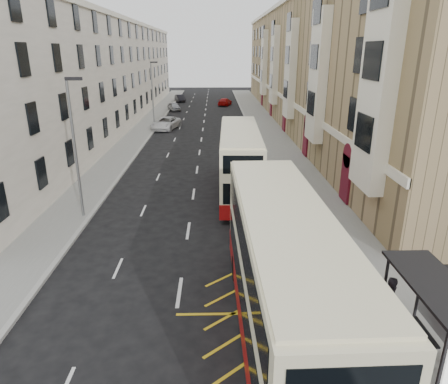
{
  "coord_description": "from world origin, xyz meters",
  "views": [
    {
      "loc": [
        1.53,
        -10.25,
        9.5
      ],
      "look_at": [
        1.98,
        9.21,
        2.55
      ],
      "focal_mm": 32.0,
      "sensor_mm": 36.0,
      "label": 1
    }
  ],
  "objects_px": {
    "pedestrian_near": "(388,301)",
    "double_decker_rear": "(240,161)",
    "street_lamp_far": "(153,90)",
    "car_dark": "(180,98)",
    "white_van": "(166,123)",
    "car_red": "(225,102)",
    "car_silver": "(174,107)",
    "double_decker_front": "(283,277)",
    "pedestrian_far": "(375,313)",
    "street_lamp_near": "(75,142)",
    "bus_shelter": "(444,311)"
  },
  "relations": [
    {
      "from": "street_lamp_far",
      "to": "double_decker_rear",
      "type": "distance_m",
      "value": 27.65
    },
    {
      "from": "double_decker_front",
      "to": "double_decker_rear",
      "type": "distance_m",
      "value": 15.08
    },
    {
      "from": "bus_shelter",
      "to": "pedestrian_near",
      "type": "distance_m",
      "value": 2.39
    },
    {
      "from": "pedestrian_near",
      "to": "double_decker_rear",
      "type": "bearing_deg",
      "value": -96.62
    },
    {
      "from": "bus_shelter",
      "to": "car_silver",
      "type": "relative_size",
      "value": 1.08
    },
    {
      "from": "car_dark",
      "to": "pedestrian_near",
      "type": "bearing_deg",
      "value": -95.7
    },
    {
      "from": "street_lamp_far",
      "to": "pedestrian_near",
      "type": "bearing_deg",
      "value": -70.86
    },
    {
      "from": "white_van",
      "to": "car_red",
      "type": "height_order",
      "value": "white_van"
    },
    {
      "from": "pedestrian_near",
      "to": "white_van",
      "type": "height_order",
      "value": "pedestrian_near"
    },
    {
      "from": "car_dark",
      "to": "street_lamp_far",
      "type": "bearing_deg",
      "value": -109.01
    },
    {
      "from": "white_van",
      "to": "street_lamp_far",
      "type": "bearing_deg",
      "value": 147.89
    },
    {
      "from": "street_lamp_far",
      "to": "double_decker_front",
      "type": "relative_size",
      "value": 0.66
    },
    {
      "from": "bus_shelter",
      "to": "car_dark",
      "type": "relative_size",
      "value": 1.06
    },
    {
      "from": "street_lamp_far",
      "to": "car_red",
      "type": "relative_size",
      "value": 1.8
    },
    {
      "from": "bus_shelter",
      "to": "double_decker_rear",
      "type": "height_order",
      "value": "double_decker_rear"
    },
    {
      "from": "pedestrian_near",
      "to": "street_lamp_far",
      "type": "bearing_deg",
      "value": -94.46
    },
    {
      "from": "car_red",
      "to": "car_silver",
      "type": "bearing_deg",
      "value": 51.58
    },
    {
      "from": "double_decker_rear",
      "to": "car_red",
      "type": "bearing_deg",
      "value": 91.68
    },
    {
      "from": "bus_shelter",
      "to": "car_dark",
      "type": "height_order",
      "value": "bus_shelter"
    },
    {
      "from": "street_lamp_far",
      "to": "double_decker_front",
      "type": "height_order",
      "value": "street_lamp_far"
    },
    {
      "from": "street_lamp_near",
      "to": "pedestrian_far",
      "type": "bearing_deg",
      "value": -39.51
    },
    {
      "from": "street_lamp_far",
      "to": "pedestrian_far",
      "type": "distance_m",
      "value": 43.22
    },
    {
      "from": "double_decker_front",
      "to": "car_silver",
      "type": "height_order",
      "value": "double_decker_front"
    },
    {
      "from": "bus_shelter",
      "to": "car_red",
      "type": "xyz_separation_m",
      "value": [
        -4.98,
        63.44,
        -1.49
      ]
    },
    {
      "from": "street_lamp_far",
      "to": "pedestrian_near",
      "type": "height_order",
      "value": "street_lamp_far"
    },
    {
      "from": "pedestrian_near",
      "to": "pedestrian_far",
      "type": "bearing_deg",
      "value": 17.64
    },
    {
      "from": "pedestrian_near",
      "to": "bus_shelter",
      "type": "bearing_deg",
      "value": 85.07
    },
    {
      "from": "street_lamp_far",
      "to": "car_dark",
      "type": "bearing_deg",
      "value": 87.54
    },
    {
      "from": "bus_shelter",
      "to": "street_lamp_far",
      "type": "distance_m",
      "value": 44.94
    },
    {
      "from": "bus_shelter",
      "to": "car_silver",
      "type": "xyz_separation_m",
      "value": [
        -13.54,
        57.03,
        -1.47
      ]
    },
    {
      "from": "bus_shelter",
      "to": "street_lamp_near",
      "type": "distance_m",
      "value": 19.38
    },
    {
      "from": "street_lamp_far",
      "to": "double_decker_rear",
      "type": "bearing_deg",
      "value": -69.67
    },
    {
      "from": "street_lamp_far",
      "to": "car_dark",
      "type": "relative_size",
      "value": 1.99
    },
    {
      "from": "pedestrian_far",
      "to": "car_silver",
      "type": "distance_m",
      "value": 56.92
    },
    {
      "from": "street_lamp_far",
      "to": "car_silver",
      "type": "distance_m",
      "value": 15.21
    },
    {
      "from": "street_lamp_near",
      "to": "car_dark",
      "type": "height_order",
      "value": "street_lamp_near"
    },
    {
      "from": "double_decker_rear",
      "to": "car_dark",
      "type": "distance_m",
      "value": 53.28
    },
    {
      "from": "white_van",
      "to": "double_decker_rear",
      "type": "bearing_deg",
      "value": -57.37
    },
    {
      "from": "bus_shelter",
      "to": "double_decker_rear",
      "type": "relative_size",
      "value": 0.37
    },
    {
      "from": "bus_shelter",
      "to": "pedestrian_near",
      "type": "xyz_separation_m",
      "value": [
        -0.69,
        2.04,
        -1.04
      ]
    },
    {
      "from": "double_decker_front",
      "to": "pedestrian_far",
      "type": "height_order",
      "value": "double_decker_front"
    },
    {
      "from": "street_lamp_far",
      "to": "pedestrian_near",
      "type": "relative_size",
      "value": 4.22
    },
    {
      "from": "pedestrian_far",
      "to": "car_silver",
      "type": "relative_size",
      "value": 0.45
    },
    {
      "from": "street_lamp_near",
      "to": "street_lamp_far",
      "type": "bearing_deg",
      "value": 90.0
    },
    {
      "from": "street_lamp_near",
      "to": "bus_shelter",
      "type": "bearing_deg",
      "value": -40.14
    },
    {
      "from": "street_lamp_far",
      "to": "car_silver",
      "type": "relative_size",
      "value": 2.03
    },
    {
      "from": "street_lamp_near",
      "to": "car_dark",
      "type": "relative_size",
      "value": 1.99
    },
    {
      "from": "street_lamp_near",
      "to": "pedestrian_far",
      "type": "relative_size",
      "value": 4.48
    },
    {
      "from": "street_lamp_far",
      "to": "pedestrian_far",
      "type": "relative_size",
      "value": 4.48
    },
    {
      "from": "bus_shelter",
      "to": "street_lamp_near",
      "type": "height_order",
      "value": "street_lamp_near"
    }
  ]
}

